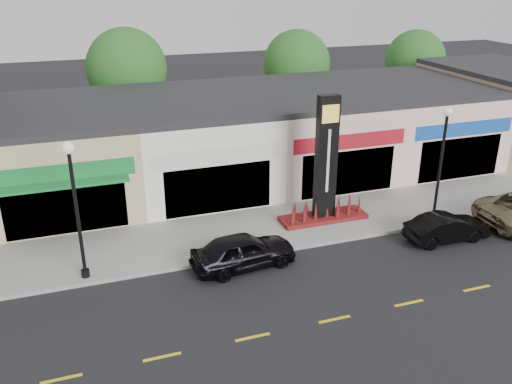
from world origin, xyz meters
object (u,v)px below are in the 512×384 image
lamp_east_near (442,153)px  pylon_sign (325,178)px  car_black_conv (447,228)px  lamp_west_near (75,198)px  car_black_sedan (243,251)px

lamp_east_near → pylon_sign: size_ratio=0.91×
lamp_east_near → car_black_conv: 3.45m
lamp_west_near → pylon_sign: 11.19m
car_black_sedan → pylon_sign: bearing=-66.6°
lamp_east_near → car_black_conv: lamp_east_near is taller
lamp_east_near → car_black_conv: bearing=-110.2°
lamp_east_near → car_black_sedan: (-9.88, -1.06, -2.75)m
lamp_east_near → car_black_conv: (-0.66, -1.81, -2.86)m
car_black_conv → pylon_sign: bearing=51.9°
pylon_sign → car_black_sedan: bearing=-150.5°
pylon_sign → car_black_conv: pylon_sign is taller
lamp_west_near → lamp_east_near: bearing=0.0°
car_black_sedan → lamp_west_near: bearing=74.0°
lamp_west_near → car_black_sedan: (6.12, -1.06, -2.75)m
lamp_west_near → car_black_conv: 15.70m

